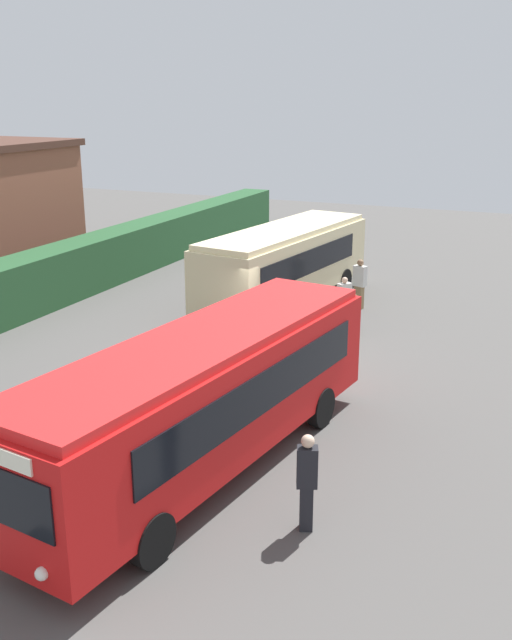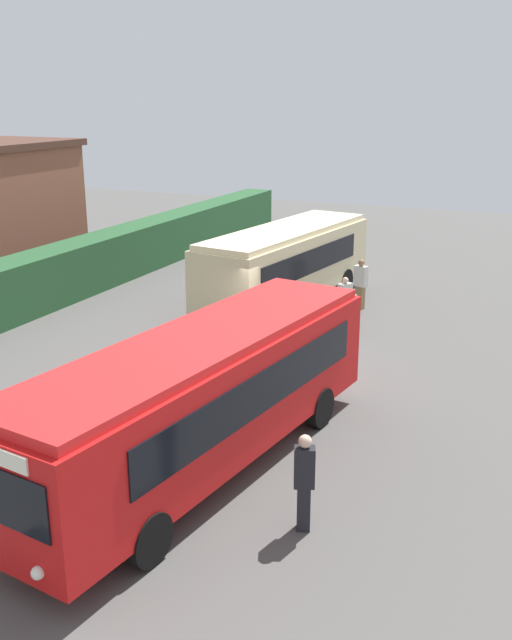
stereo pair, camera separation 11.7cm
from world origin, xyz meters
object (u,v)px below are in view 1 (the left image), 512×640
(person_center, at_px, (348,312))
(person_far, at_px, (360,283))
(bus_cream, at_px, (285,261))
(person_left, at_px, (307,479))
(person_right, at_px, (344,300))
(bus_red, at_px, (204,394))

(person_center, height_order, person_far, person_far)
(bus_cream, bearing_deg, person_far, -68.34)
(person_left, relative_size, person_far, 1.02)
(bus_cream, distance_m, person_left, 15.00)
(person_left, distance_m, person_right, 12.74)
(person_center, bearing_deg, bus_cream, 40.24)
(person_center, bearing_deg, person_left, -177.70)
(bus_red, xyz_separation_m, person_center, (9.83, -0.23, -0.90))
(bus_cream, bearing_deg, person_center, -121.15)
(person_left, distance_m, person_center, 11.38)
(bus_red, height_order, person_right, bus_red)
(bus_red, bearing_deg, person_center, -173.32)
(bus_red, distance_m, person_far, 13.23)
(bus_red, xyz_separation_m, person_right, (11.11, 0.30, -0.88))
(bus_cream, relative_size, person_center, 5.65)
(bus_red, xyz_separation_m, person_left, (-1.26, -2.76, -0.73))
(person_left, distance_m, person_far, 14.79)
(bus_cream, height_order, person_left, bus_cream)
(person_far, bearing_deg, person_center, -152.82)
(person_left, height_order, person_center, person_left)
(person_left, bearing_deg, bus_cream, -178.42)
(person_far, bearing_deg, person_left, -150.23)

